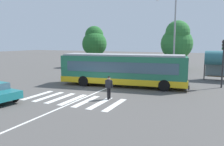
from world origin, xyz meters
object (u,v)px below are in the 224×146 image
traffic_light_far_corner (223,56)px  background_tree_right (177,40)px  bus_stop_shelter (223,59)px  city_transit_bus (123,70)px  parked_car_red (113,65)px  pedestrian_crossing_street (109,86)px  twin_arm_street_lamp (175,28)px  parked_car_blue (166,68)px  background_tree_left (94,41)px  parked_car_white (146,67)px  parked_car_charcoal (127,66)px

traffic_light_far_corner → background_tree_right: (-6.07, 13.13, 1.49)m
bus_stop_shelter → city_transit_bus: bearing=-140.0°
city_transit_bus → parked_car_red: (-5.92, 10.98, -0.82)m
pedestrian_crossing_street → bus_stop_shelter: size_ratio=0.47×
pedestrian_crossing_street → bus_stop_shelter: 14.71m
bus_stop_shelter → twin_arm_street_lamp: size_ratio=0.37×
parked_car_blue → traffic_light_far_corner: 9.93m
city_transit_bus → background_tree_left: background_tree_left is taller
parked_car_red → background_tree_left: size_ratio=0.67×
twin_arm_street_lamp → pedestrian_crossing_street: bearing=-100.1°
bus_stop_shelter → twin_arm_street_lamp: (-5.35, 1.21, 3.52)m
pedestrian_crossing_street → bus_stop_shelter: (7.78, 12.40, 1.45)m
bus_stop_shelter → parked_car_blue: bearing=155.7°
parked_car_white → parked_car_charcoal: bearing=-172.3°
pedestrian_crossing_street → traffic_light_far_corner: size_ratio=0.39×
parked_car_red → background_tree_right: background_tree_right is taller
city_transit_bus → background_tree_right: size_ratio=1.63×
parked_car_charcoal → background_tree_left: 8.97m
bus_stop_shelter → traffic_light_far_corner: bearing=-91.4°
parked_car_charcoal → parked_car_red: bearing=163.5°
pedestrian_crossing_street → parked_car_blue: bearing=85.5°
pedestrian_crossing_street → city_transit_bus: bearing=100.4°
parked_car_white → bus_stop_shelter: (9.45, -3.29, 1.65)m
parked_car_blue → background_tree_left: 13.89m
pedestrian_crossing_street → parked_car_charcoal: pedestrian_crossing_street is taller
parked_car_white → parked_car_blue: (2.88, -0.33, 0.00)m
bus_stop_shelter → background_tree_right: 11.00m
parked_car_charcoal → parked_car_blue: size_ratio=0.98×
parked_car_red → background_tree_right: 10.61m
pedestrian_crossing_street → parked_car_charcoal: bearing=105.8°
background_tree_left → city_transit_bus: bearing=-52.4°
parked_car_white → background_tree_left: (-10.02, 3.37, 3.57)m
twin_arm_street_lamp → traffic_light_far_corner: bearing=-46.1°
parked_car_red → parked_car_charcoal: same height
parked_car_red → background_tree_left: bearing=148.2°
parked_car_red → twin_arm_street_lamp: (9.29, -2.46, 5.17)m
bus_stop_shelter → background_tree_left: size_ratio=0.52×
parked_car_red → traffic_light_far_corner: traffic_light_far_corner is taller
traffic_light_far_corner → background_tree_right: size_ratio=0.59×
city_transit_bus → parked_car_blue: size_ratio=2.64×
parked_car_white → traffic_light_far_corner: (9.35, -7.54, 2.20)m
parked_car_red → twin_arm_street_lamp: 10.91m
parked_car_charcoal → background_tree_left: size_ratio=0.65×
bus_stop_shelter → background_tree_left: 20.67m
background_tree_right → twin_arm_street_lamp: bearing=-83.9°
pedestrian_crossing_street → parked_car_red: (-6.86, 16.07, -0.20)m
traffic_light_far_corner → twin_arm_street_lamp: 8.14m
traffic_light_far_corner → background_tree_right: 14.54m
city_transit_bus → parked_car_white: bearing=93.9°
parked_car_blue → background_tree_left: (-12.90, 3.70, 3.57)m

